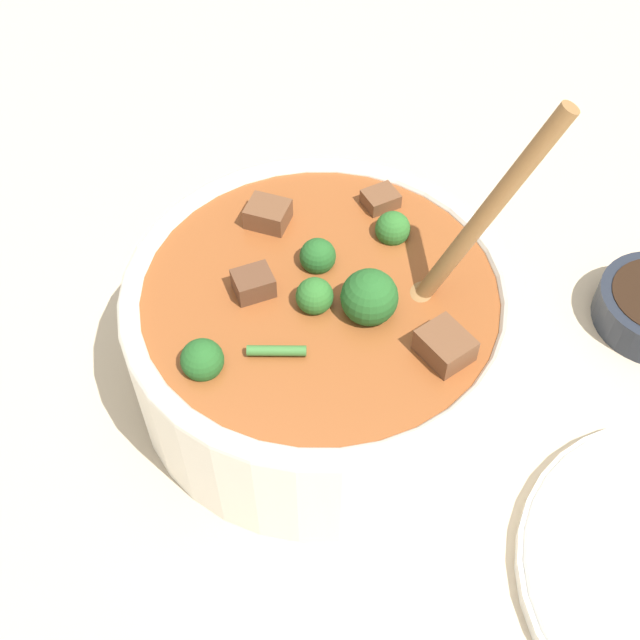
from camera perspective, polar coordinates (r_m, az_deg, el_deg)
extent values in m
plane|color=#C6B293|center=(0.64, 0.00, -3.95)|extent=(4.00, 4.00, 0.00)
cylinder|color=white|center=(0.60, 0.00, -1.21)|extent=(0.28, 0.28, 0.10)
torus|color=white|center=(0.56, 0.00, 1.94)|extent=(0.28, 0.28, 0.02)
cylinder|color=brown|center=(0.58, 0.00, 0.13)|extent=(0.26, 0.26, 0.06)
sphere|color=#235B23|center=(0.52, -8.37, -2.82)|extent=(0.03, 0.03, 0.03)
cylinder|color=#6B9956|center=(0.53, -8.12, -4.11)|extent=(0.01, 0.01, 0.01)
sphere|color=#2D6B28|center=(0.54, -0.69, 1.78)|extent=(0.03, 0.03, 0.03)
cylinder|color=#6B9956|center=(0.56, -0.67, 0.53)|extent=(0.01, 0.01, 0.01)
sphere|color=#235B23|center=(0.57, -0.16, 4.56)|extent=(0.03, 0.03, 0.03)
cylinder|color=#6B9956|center=(0.58, -0.16, 3.28)|extent=(0.01, 0.01, 0.01)
sphere|color=#2D6B28|center=(0.59, 5.19, 6.48)|extent=(0.03, 0.03, 0.03)
cylinder|color=#6B9956|center=(0.60, 5.06, 5.22)|extent=(0.01, 0.01, 0.01)
sphere|color=#235B23|center=(0.54, 3.53, 1.62)|extent=(0.04, 0.04, 0.04)
cylinder|color=#6B9956|center=(0.56, 3.39, -0.27)|extent=(0.01, 0.01, 0.02)
cube|color=brown|center=(0.62, 4.31, 8.35)|extent=(0.03, 0.03, 0.02)
cube|color=brown|center=(0.55, -4.75, 2.50)|extent=(0.03, 0.03, 0.02)
cube|color=brown|center=(0.60, -3.71, 7.33)|extent=(0.03, 0.03, 0.02)
cube|color=brown|center=(0.52, 8.84, -2.02)|extent=(0.04, 0.04, 0.02)
cylinder|color=#3D7533|center=(0.52, -3.11, -2.19)|extent=(0.02, 0.04, 0.01)
ellipsoid|color=olive|center=(0.56, 7.18, 1.67)|extent=(0.04, 0.03, 0.01)
cylinder|color=olive|center=(0.51, 11.76, 7.41)|extent=(0.03, 0.08, 0.16)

